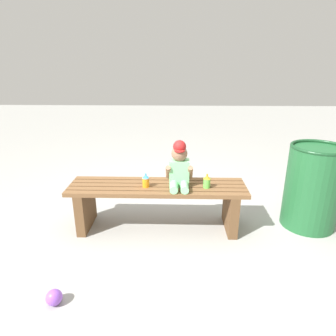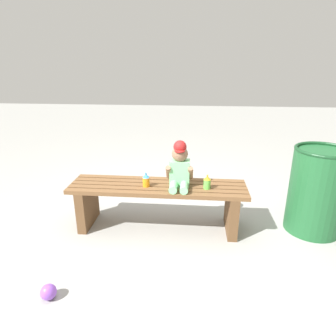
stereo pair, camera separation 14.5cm
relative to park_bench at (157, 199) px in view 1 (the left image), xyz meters
name	(u,v)px [view 1 (the left image)]	position (x,y,z in m)	size (l,w,h in m)	color
ground_plane	(158,227)	(0.00, 0.00, -0.28)	(16.00, 16.00, 0.00)	#999993
park_bench	(157,199)	(0.00, 0.00, 0.00)	(1.55, 0.39, 0.42)	brown
child_figure	(179,167)	(0.19, -0.01, 0.31)	(0.23, 0.27, 0.40)	#7FCC8C
sippy_cup_left	(146,181)	(-0.10, -0.04, 0.19)	(0.06, 0.06, 0.12)	orange
sippy_cup_right	(207,181)	(0.43, -0.04, 0.19)	(0.06, 0.06, 0.12)	#66CC4C
toy_ball	(54,297)	(-0.59, -0.94, -0.23)	(0.10, 0.10, 0.10)	#8C4CCC
trash_bin	(313,187)	(1.39, 0.09, 0.10)	(0.48, 0.48, 0.77)	#1E592D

